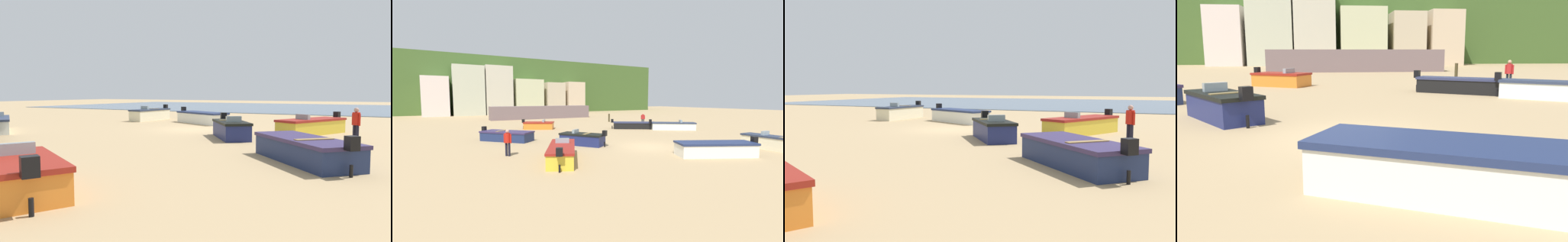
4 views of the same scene
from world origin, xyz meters
The scene contains 8 objects.
ground_plane centered at (0.00, 0.00, 0.00)m, with size 160.00×160.00×0.00m, color tan.
tidal_water centered at (0.00, -36.00, 0.03)m, with size 80.00×36.00×0.06m, color slate.
boat_navy_0 centered at (-3.80, 2.91, 0.46)m, with size 3.04×3.51×1.20m.
boat_navy_1 centered at (-8.39, 7.61, 0.42)m, with size 4.13×4.20×1.13m.
boat_yellow_2 centered at (-7.07, -0.86, 0.44)m, with size 3.27×4.76×1.18m.
boat_white_3 centered at (1.54, -4.29, 0.44)m, with size 4.81×3.38×1.18m.
boat_cream_6 centered at (6.81, -5.12, 0.48)m, with size 1.38×4.52×1.26m.
beach_walker_foreground centered at (-9.50, 1.75, 0.95)m, with size 0.48×0.48×1.62m.
Camera 3 is at (-10.54, 19.51, 2.39)m, focal length 36.88 mm.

